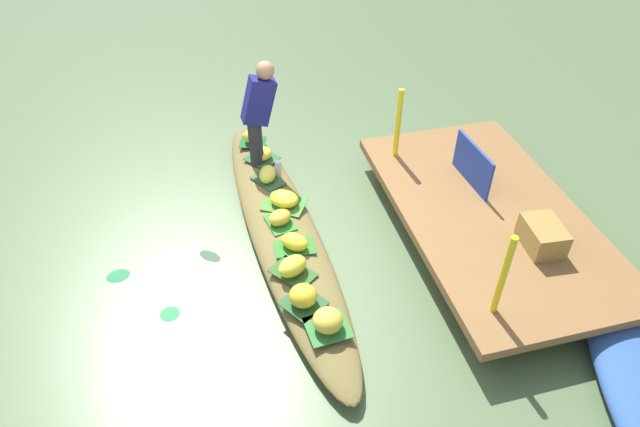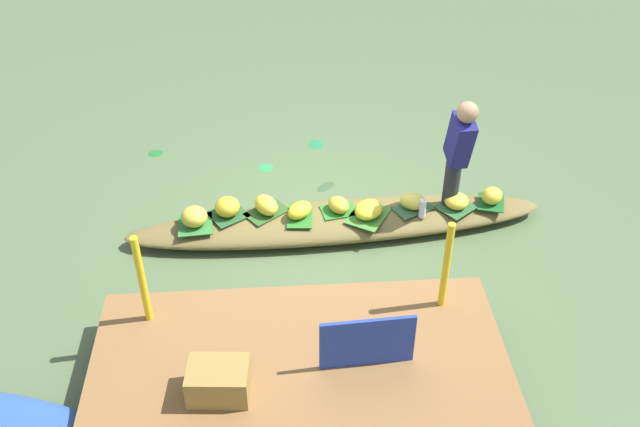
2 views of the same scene
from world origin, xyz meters
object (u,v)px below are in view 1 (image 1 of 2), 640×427
at_px(moored_boat, 635,371).
at_px(water_bottle, 278,168).
at_px(banana_bunch_7, 280,217).
at_px(market_banner, 473,165).
at_px(vendor_boat, 283,232).
at_px(banana_bunch_8, 262,153).
at_px(banana_bunch_4, 294,242).
at_px(banana_bunch_5, 284,199).
at_px(produce_crate, 543,236).
at_px(vendor_person, 259,109).
at_px(banana_bunch_1, 328,320).
at_px(banana_bunch_3, 292,266).
at_px(banana_bunch_2, 268,174).
at_px(banana_bunch_6, 303,296).
at_px(banana_bunch_0, 252,136).

height_order(moored_boat, water_bottle, water_bottle).
bearing_deg(water_bottle, banana_bunch_7, -9.98).
bearing_deg(market_banner, vendor_boat, -92.46).
distance_m(vendor_boat, market_banner, 2.14).
xyz_separation_m(banana_bunch_7, banana_bunch_8, (-1.19, 0.02, 0.00)).
xyz_separation_m(banana_bunch_4, banana_bunch_5, (-0.68, 0.04, -0.00)).
bearing_deg(produce_crate, banana_bunch_5, -121.71).
relative_size(banana_bunch_5, market_banner, 0.44).
bearing_deg(banana_bunch_4, vendor_person, -178.24).
relative_size(moored_boat, market_banner, 3.39).
xyz_separation_m(banana_bunch_1, produce_crate, (-0.35, 2.19, 0.16)).
relative_size(banana_bunch_3, banana_bunch_5, 0.93).
bearing_deg(banana_bunch_7, vendor_boat, 53.95).
bearing_deg(banana_bunch_7, banana_bunch_1, 5.05).
bearing_deg(moored_boat, market_banner, -150.31).
xyz_separation_m(vendor_person, market_banner, (1.12, 2.09, -0.35)).
xyz_separation_m(banana_bunch_1, banana_bunch_2, (-2.18, -0.12, -0.01)).
relative_size(banana_bunch_6, market_banner, 0.35).
bearing_deg(water_bottle, banana_bunch_1, -0.47).
relative_size(banana_bunch_7, banana_bunch_8, 1.01).
xyz_separation_m(banana_bunch_1, water_bottle, (-2.25, 0.02, -0.00)).
distance_m(banana_bunch_1, water_bottle, 2.25).
xyz_separation_m(banana_bunch_3, produce_crate, (0.35, 2.34, 0.16)).
height_order(vendor_boat, water_bottle, water_bottle).
distance_m(banana_bunch_1, banana_bunch_3, 0.72).
distance_m(moored_boat, market_banner, 2.47).
bearing_deg(banana_bunch_2, moored_boat, 38.09).
height_order(banana_bunch_7, water_bottle, water_bottle).
relative_size(vendor_boat, banana_bunch_8, 17.51).
bearing_deg(market_banner, banana_bunch_8, -122.69).
distance_m(moored_boat, vendor_person, 4.37).
height_order(vendor_boat, banana_bunch_7, banana_bunch_7).
height_order(banana_bunch_1, banana_bunch_2, banana_bunch_1).
distance_m(market_banner, produce_crate, 1.12).
xyz_separation_m(market_banner, produce_crate, (1.09, 0.20, -0.10)).
distance_m(banana_bunch_3, water_bottle, 1.56).
bearing_deg(moored_boat, banana_bunch_8, -124.37).
height_order(banana_bunch_4, market_banner, market_banner).
bearing_deg(banana_bunch_6, banana_bunch_3, -178.18).
relative_size(moored_boat, produce_crate, 5.50).
bearing_deg(banana_bunch_1, vendor_boat, -175.83).
bearing_deg(banana_bunch_0, banana_bunch_5, 6.01).
distance_m(banana_bunch_5, vendor_person, 1.06).
height_order(vendor_boat, market_banner, market_banner).
bearing_deg(banana_bunch_3, banana_bunch_6, 1.82).
height_order(vendor_boat, banana_bunch_4, banana_bunch_4).
bearing_deg(banana_bunch_5, banana_bunch_8, -174.65).
bearing_deg(banana_bunch_0, banana_bunch_3, 0.19).
xyz_separation_m(banana_bunch_2, banana_bunch_3, (1.48, -0.03, 0.00)).
distance_m(banana_bunch_4, banana_bunch_7, 0.40).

